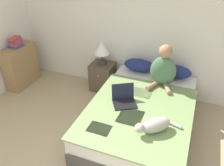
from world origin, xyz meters
TOP-DOWN VIEW (x-y plane):
  - wall_back at (0.00, 3.04)m, footprint 5.45×0.05m
  - bed at (0.48, 1.92)m, footprint 1.42×2.10m
  - pillow_near at (0.17, 2.82)m, footprint 0.54×0.26m
  - pillow_far at (0.79, 2.82)m, footprint 0.54×0.26m
  - person_sitting at (0.63, 2.52)m, footprint 0.40×0.39m
  - cat_tabby at (0.76, 1.41)m, footprint 0.52×0.44m
  - laptop_open at (0.23, 1.84)m, footprint 0.43×0.42m
  - nightstand at (-0.52, 2.78)m, footprint 0.42×0.40m
  - table_lamp at (-0.52, 2.78)m, footprint 0.29×0.29m
  - bookshelf at (-2.06, 2.37)m, footprint 0.28×0.70m
  - book_stack_top at (-2.05, 2.37)m, footprint 0.20×0.23m

SIDE VIEW (x-z plane):
  - bed at x=0.48m, z-range 0.00..0.51m
  - nightstand at x=-0.52m, z-range 0.00..0.53m
  - bookshelf at x=-2.06m, z-range 0.00..0.80m
  - laptop_open at x=0.23m, z-range 0.44..0.69m
  - cat_tabby at x=0.76m, z-range 0.51..0.69m
  - pillow_near at x=0.17m, z-range 0.51..0.73m
  - pillow_far at x=0.79m, z-range 0.51..0.73m
  - person_sitting at x=0.63m, z-range 0.45..1.13m
  - table_lamp at x=-0.52m, z-range 0.62..1.07m
  - book_stack_top at x=-2.05m, z-range 0.79..0.98m
  - wall_back at x=0.00m, z-range 0.00..2.55m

